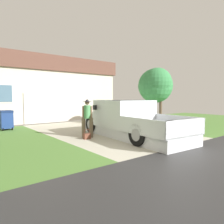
# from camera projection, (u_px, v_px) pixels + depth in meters

# --- Properties ---
(pickup_truck) EXTENTS (2.37, 5.57, 1.59)m
(pickup_truck) POSITION_uv_depth(u_px,v_px,m) (126.00, 120.00, 9.25)
(pickup_truck) COLOR silver
(pickup_truck) RESTS_ON ground
(person_with_hat) EXTENTS (0.41, 0.37, 1.64)m
(person_with_hat) POSITION_uv_depth(u_px,v_px,m) (87.00, 117.00, 8.83)
(person_with_hat) COLOR brown
(person_with_hat) RESTS_ON ground
(handbag) EXTENTS (0.30, 0.17, 0.42)m
(handbag) POSITION_uv_depth(u_px,v_px,m) (87.00, 136.00, 8.52)
(handbag) COLOR brown
(handbag) RESTS_ON ground
(house_with_garage) EXTENTS (9.97, 7.08, 4.59)m
(house_with_garage) POSITION_uv_depth(u_px,v_px,m) (42.00, 90.00, 17.12)
(house_with_garage) COLOR beige
(house_with_garage) RESTS_ON ground
(front_yard_tree) EXTENTS (2.07, 2.13, 3.46)m
(front_yard_tree) POSITION_uv_depth(u_px,v_px,m) (156.00, 85.00, 12.41)
(front_yard_tree) COLOR brown
(front_yard_tree) RESTS_ON ground
(wheeled_trash_bin) EXTENTS (0.60, 0.72, 1.02)m
(wheeled_trash_bin) POSITION_uv_depth(u_px,v_px,m) (6.00, 119.00, 10.91)
(wheeled_trash_bin) COLOR navy
(wheeled_trash_bin) RESTS_ON ground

